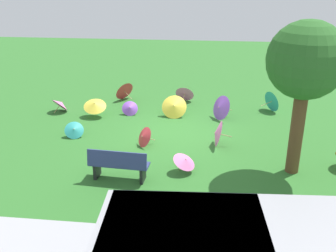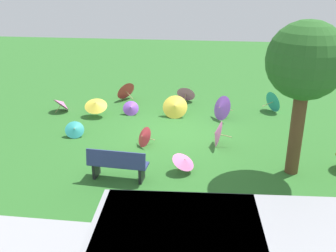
% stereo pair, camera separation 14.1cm
% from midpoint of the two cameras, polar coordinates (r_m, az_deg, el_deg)
% --- Properties ---
extents(ground, '(40.00, 40.00, 0.00)m').
position_cam_midpoint_polar(ground, '(13.24, 1.53, -1.16)').
color(ground, '#2D6B28').
extents(park_bench, '(1.63, 0.59, 0.90)m').
position_cam_midpoint_polar(park_bench, '(10.24, -7.16, -5.69)').
color(park_bench, navy).
rests_on(park_bench, ground).
extents(shade_tree, '(2.01, 2.01, 4.15)m').
position_cam_midpoint_polar(shade_tree, '(10.30, 20.21, 8.76)').
color(shade_tree, brown).
rests_on(shade_tree, ground).
extents(parasol_yellow_0, '(1.02, 1.01, 0.77)m').
position_cam_midpoint_polar(parasol_yellow_0, '(14.90, -10.47, 3.19)').
color(parasol_yellow_0, tan).
rests_on(parasol_yellow_0, ground).
extents(parasol_purple_1, '(0.93, 1.03, 0.94)m').
position_cam_midpoint_polar(parasol_purple_1, '(14.53, 8.15, 2.72)').
color(parasol_purple_1, tan).
rests_on(parasol_purple_1, ground).
extents(parasol_pink_0, '(0.67, 0.86, 0.85)m').
position_cam_midpoint_polar(parasol_pink_0, '(12.27, 7.60, -1.12)').
color(parasol_pink_0, tan).
rests_on(parasol_pink_0, ground).
extents(parasol_pink_1, '(0.87, 0.82, 0.75)m').
position_cam_midpoint_polar(parasol_pink_1, '(16.52, 2.98, 4.91)').
color(parasol_pink_1, tan).
rests_on(parasol_pink_1, ground).
extents(parasol_red_1, '(0.94, 0.98, 0.84)m').
position_cam_midpoint_polar(parasol_red_1, '(16.88, -6.19, 5.34)').
color(parasol_red_1, tan).
rests_on(parasol_red_1, ground).
extents(parasol_purple_2, '(0.70, 0.60, 0.56)m').
position_cam_midpoint_polar(parasol_purple_2, '(15.01, -5.31, 2.72)').
color(parasol_purple_2, tan).
rests_on(parasol_purple_2, ground).
extents(parasol_pink_2, '(0.87, 0.88, 0.58)m').
position_cam_midpoint_polar(parasol_pink_2, '(10.59, 2.79, -5.20)').
color(parasol_pink_2, tan).
rests_on(parasol_pink_2, ground).
extents(parasol_yellow_1, '(0.96, 0.89, 0.86)m').
position_cam_midpoint_polar(parasol_yellow_1, '(14.66, 1.31, 2.96)').
color(parasol_yellow_1, tan).
rests_on(parasol_yellow_1, ground).
extents(parasol_pink_3, '(0.95, 0.94, 0.65)m').
position_cam_midpoint_polar(parasol_pink_3, '(15.89, -15.26, 3.28)').
color(parasol_pink_3, tan).
rests_on(parasol_pink_3, ground).
extents(parasol_teal_0, '(0.78, 0.72, 0.54)m').
position_cam_midpoint_polar(parasol_teal_0, '(13.25, -13.48, -0.47)').
color(parasol_teal_0, tan).
rests_on(parasol_teal_0, ground).
extents(parasol_teal_1, '(0.90, 0.91, 0.86)m').
position_cam_midpoint_polar(parasol_teal_1, '(15.87, 15.88, 3.59)').
color(parasol_teal_1, tan).
rests_on(parasol_teal_1, ground).
extents(parasol_red_2, '(0.72, 0.78, 0.65)m').
position_cam_midpoint_polar(parasol_red_2, '(12.20, -3.38, -1.60)').
color(parasol_red_2, tan).
rests_on(parasol_red_2, ground).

